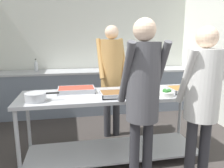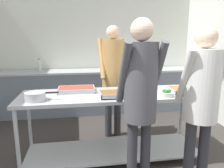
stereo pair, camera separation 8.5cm
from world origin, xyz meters
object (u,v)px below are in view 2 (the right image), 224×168
at_px(sauce_pan, 35,96).
at_px(water_bottle, 39,65).
at_px(serving_tray_roast, 116,94).
at_px(guest_serving_right, 201,93).
at_px(serving_tray_greens, 77,90).
at_px(broccoli_bowl, 166,94).
at_px(plate_stack, 143,92).
at_px(serving_tray_vegetables, 184,90).
at_px(guest_serving_left, 140,90).
at_px(cook_behind_counter, 113,69).

distance_m(sauce_pan, water_bottle, 2.24).
height_order(serving_tray_roast, guest_serving_right, guest_serving_right).
distance_m(serving_tray_greens, broccoli_bowl, 1.12).
xyz_separation_m(plate_stack, water_bottle, (-1.56, 2.14, 0.11)).
height_order(serving_tray_greens, serving_tray_vegetables, same).
height_order(serving_tray_vegetables, guest_serving_left, guest_serving_left).
distance_m(sauce_pan, serving_tray_vegetables, 1.81).
height_order(sauce_pan, serving_tray_greens, sauce_pan).
bearing_deg(cook_behind_counter, broccoli_bowl, -62.95).
height_order(plate_stack, guest_serving_right, guest_serving_right).
bearing_deg(guest_serving_right, water_bottle, 125.54).
distance_m(serving_tray_greens, serving_tray_vegetables, 1.38).
relative_size(broccoli_bowl, cook_behind_counter, 0.10).
bearing_deg(cook_behind_counter, serving_tray_vegetables, -44.59).
bearing_deg(serving_tray_greens, sauce_pan, -141.63).
height_order(sauce_pan, serving_tray_roast, sauce_pan).
height_order(plate_stack, serving_tray_vegetables, serving_tray_vegetables).
height_order(broccoli_bowl, water_bottle, water_bottle).
xyz_separation_m(cook_behind_counter, water_bottle, (-1.32, 1.34, -0.07)).
bearing_deg(serving_tray_greens, water_bottle, 111.89).
bearing_deg(serving_tray_vegetables, cook_behind_counter, 135.41).
xyz_separation_m(sauce_pan, serving_tray_greens, (0.45, 0.36, -0.03)).
height_order(sauce_pan, serving_tray_vegetables, sauce_pan).
height_order(plate_stack, water_bottle, water_bottle).
relative_size(guest_serving_left, guest_serving_right, 1.04).
bearing_deg(serving_tray_greens, serving_tray_vegetables, -10.54).
bearing_deg(serving_tray_roast, cook_behind_counter, 83.20).
xyz_separation_m(plate_stack, guest_serving_left, (-0.21, -0.60, 0.18)).
height_order(serving_tray_roast, plate_stack, serving_tray_roast).
distance_m(serving_tray_greens, water_bottle, 2.01).
relative_size(sauce_pan, serving_tray_greens, 0.79).
bearing_deg(cook_behind_counter, plate_stack, -73.28).
bearing_deg(water_bottle, guest_serving_left, -63.85).
height_order(serving_tray_vegetables, cook_behind_counter, cook_behind_counter).
bearing_deg(broccoli_bowl, plate_stack, 150.38).
bearing_deg(water_bottle, serving_tray_roast, -60.93).
bearing_deg(plate_stack, cook_behind_counter, 106.72).
xyz_separation_m(serving_tray_vegetables, guest_serving_left, (-0.76, -0.62, 0.18)).
relative_size(plate_stack, guest_serving_left, 0.13).
distance_m(cook_behind_counter, water_bottle, 1.88).
relative_size(plate_stack, guest_serving_right, 0.13).
xyz_separation_m(sauce_pan, guest_serving_left, (1.05, -0.52, 0.15)).
bearing_deg(guest_serving_right, plate_stack, 123.78).
xyz_separation_m(guest_serving_left, guest_serving_right, (0.62, -0.01, -0.05)).
bearing_deg(plate_stack, guest_serving_right, -56.22).
distance_m(plate_stack, guest_serving_left, 0.66).
bearing_deg(water_bottle, sauce_pan, -82.33).
bearing_deg(sauce_pan, serving_tray_roast, 2.29).
xyz_separation_m(serving_tray_greens, guest_serving_right, (1.21, -0.88, 0.13)).
xyz_separation_m(serving_tray_vegetables, water_bottle, (-2.11, 2.12, 0.11)).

